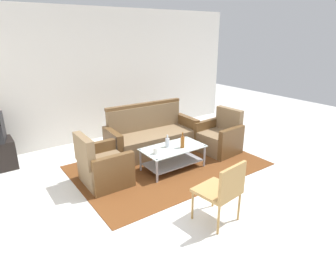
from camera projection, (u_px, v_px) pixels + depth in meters
The scene contains 11 objects.
ground_plane at pixel (199, 186), 4.58m from camera, with size 14.00×14.00×0.00m, color white.
wall_back at pixel (110, 75), 6.45m from camera, with size 6.52×0.12×2.80m.
rug at pixel (168, 165), 5.27m from camera, with size 3.27×2.19×0.01m, color brown.
couch at pixel (152, 138), 5.75m from camera, with size 1.83×0.81×0.96m.
armchair_left at pixel (103, 167), 4.56m from camera, with size 0.71×0.77×0.85m.
armchair_right at pixel (219, 138), 5.80m from camera, with size 0.75×0.81×0.85m.
coffee_table at pixel (173, 155), 5.06m from camera, with size 1.10×0.60×0.40m.
bottle_brown at pixel (182, 142), 4.97m from camera, with size 0.07×0.07×0.28m.
bottle_clear at pixel (167, 142), 5.01m from camera, with size 0.07×0.07×0.22m.
cup at pixel (156, 151), 4.74m from camera, with size 0.08×0.08×0.10m, color silver.
wicker_chair at pixel (223, 188), 3.54m from camera, with size 0.53×0.53×0.84m.
Camera 1 is at (-2.75, -3.00, 2.31)m, focal length 30.85 mm.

